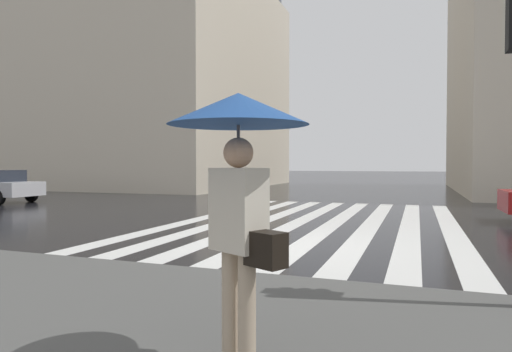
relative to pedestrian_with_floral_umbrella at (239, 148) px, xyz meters
name	(u,v)px	position (x,y,z in m)	size (l,w,h in m)	color
ground_plane	(292,245)	(5.74, 1.19, -1.75)	(220.00, 220.00, 0.00)	black
zebra_crossing	(319,221)	(9.74, 1.46, -1.75)	(13.00, 7.50, 0.01)	silver
haussmann_block_mid	(114,72)	(27.40, 22.25, 7.52)	(18.31, 24.66, 18.94)	beige
pedestrian_with_floral_umbrella	(239,148)	(0.00, 0.00, 0.00)	(1.02, 1.02, 2.00)	beige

